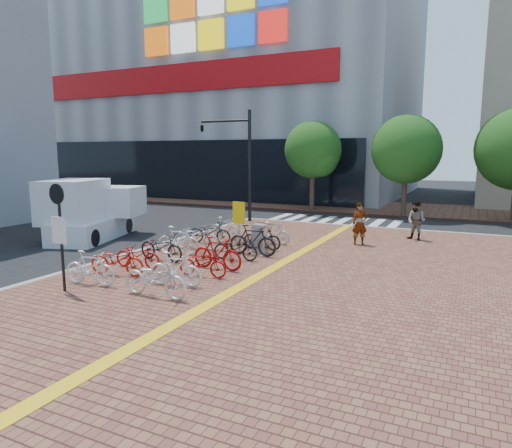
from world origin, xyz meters
The scene contains 31 objects.
ground centered at (0.00, 0.00, 0.00)m, with size 120.00×120.00×0.00m, color black.
sidewalk centered at (3.00, -5.00, 0.07)m, with size 14.00×34.00×0.15m, color brown.
tactile_strip centered at (2.00, -5.00, 0.16)m, with size 0.40×34.00×0.01m, color yellow.
kerb_north centered at (3.00, 12.00, 0.08)m, with size 14.00×0.25×0.15m, color gray.
far_sidewalk centered at (0.00, 21.00, 0.07)m, with size 70.00×8.00×0.15m, color brown.
department_store centered at (-15.99, 31.95, 13.98)m, with size 36.00×24.27×28.00m.
crosswalk centered at (0.50, 14.00, 0.01)m, with size 7.50×4.00×0.01m.
street_trees centered at (5.04, 17.45, 4.10)m, with size 16.20×4.60×6.35m.
bike_0 centered at (-2.05, -2.39, 0.66)m, with size 0.48×1.69×1.02m, color white.
bike_1 centered at (-2.08, -1.22, 0.64)m, with size 0.65×1.85×0.97m, color red.
bike_2 centered at (-2.14, -0.18, 0.59)m, with size 0.58×1.66×0.87m, color #B30C0F.
bike_3 centered at (-2.06, 1.00, 0.66)m, with size 0.67×1.93×1.01m, color black.
bike_4 centered at (-2.14, 2.14, 0.69)m, with size 0.50×1.78×1.07m, color silver.
bike_5 centered at (-2.01, 3.22, 0.66)m, with size 0.68×1.94×1.02m, color #A5A5AA.
bike_6 centered at (-2.13, 4.43, 0.65)m, with size 0.67×1.91×1.01m, color black.
bike_7 centered at (-2.09, 5.65, 0.64)m, with size 0.46×1.63×0.98m, color silver.
bike_8 centered at (0.40, -2.49, 0.68)m, with size 0.70×2.00×1.05m, color silver.
bike_9 centered at (0.25, -1.40, 0.65)m, with size 0.47×1.67×1.01m, color white.
bike_10 centered at (0.43, -0.19, 0.58)m, with size 0.57×1.63×0.86m, color #A10B0C.
bike_11 centered at (0.39, 0.77, 0.70)m, with size 0.52×1.84×1.11m, color #A80C0D.
bike_12 centered at (0.29, 2.25, 0.59)m, with size 0.58×1.67×0.88m, color black.
bike_13 centered at (0.52, 3.16, 0.73)m, with size 0.55×1.93×1.16m, color black.
bike_14 centered at (0.40, 4.26, 0.63)m, with size 0.46×1.61×0.97m, color black.
bike_15 centered at (0.34, 5.47, 0.62)m, with size 0.44×1.57×0.94m, color silver.
pedestrian_a centered at (3.68, 6.94, 1.04)m, with size 0.65×0.43×1.79m, color gray.
pedestrian_b centered at (5.69, 9.04, 1.02)m, with size 0.85×0.66×1.74m, color #4B505F.
utility_box centered at (0.55, 3.73, 0.70)m, with size 0.51×0.37×1.10m, color #BAB9BE.
yellow_sign centered at (-0.22, 3.49, 1.52)m, with size 0.54×0.15×1.97m.
notice_sign centered at (-2.25, -3.19, 2.05)m, with size 0.56×0.14×3.01m.
traffic_light_pole centered at (-4.93, 11.03, 4.41)m, with size 3.32×1.28×6.18m.
box_truck centered at (-8.04, 3.63, 1.31)m, with size 3.41×5.22×2.79m.
Camera 1 is at (7.91, -11.94, 3.97)m, focal length 32.00 mm.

